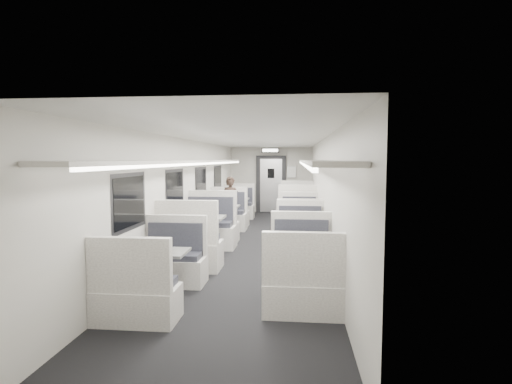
% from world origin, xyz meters
% --- Properties ---
extents(room, '(3.24, 12.24, 2.64)m').
position_xyz_m(room, '(0.00, 0.00, 1.20)').
color(room, black).
rests_on(room, ground).
extents(booth_left_a, '(1.05, 2.14, 1.14)m').
position_xyz_m(booth_left_a, '(-1.00, 3.56, 0.38)').
color(booth_left_a, white).
rests_on(booth_left_a, room).
extents(booth_left_b, '(1.09, 2.22, 1.19)m').
position_xyz_m(booth_left_b, '(-1.00, 1.32, 0.40)').
color(booth_left_b, white).
rests_on(booth_left_b, room).
extents(booth_left_c, '(1.17, 2.36, 1.26)m').
position_xyz_m(booth_left_c, '(-1.00, -0.99, 0.42)').
color(booth_left_c, white).
rests_on(booth_left_c, room).
extents(booth_left_d, '(0.99, 2.01, 1.07)m').
position_xyz_m(booth_left_d, '(-1.00, -3.46, 0.36)').
color(booth_left_d, white).
rests_on(booth_left_d, room).
extents(booth_right_a, '(1.16, 2.34, 1.25)m').
position_xyz_m(booth_right_a, '(1.00, 3.52, 0.42)').
color(booth_right_a, white).
rests_on(booth_right_a, room).
extents(booth_right_b, '(1.00, 2.03, 1.09)m').
position_xyz_m(booth_right_b, '(1.00, 1.10, 0.36)').
color(booth_right_b, white).
rests_on(booth_right_b, room).
extents(booth_right_c, '(1.01, 2.05, 1.09)m').
position_xyz_m(booth_right_c, '(1.00, -1.13, 0.37)').
color(booth_right_c, white).
rests_on(booth_right_c, room).
extents(booth_right_d, '(1.00, 2.04, 1.09)m').
position_xyz_m(booth_right_d, '(1.00, -3.01, 0.36)').
color(booth_right_d, white).
rests_on(booth_right_d, room).
extents(passenger, '(0.56, 0.38, 1.48)m').
position_xyz_m(passenger, '(-0.91, 2.28, 0.74)').
color(passenger, black).
rests_on(passenger, room).
extents(window_a, '(0.02, 1.18, 0.84)m').
position_xyz_m(window_a, '(-1.49, 3.40, 1.35)').
color(window_a, black).
rests_on(window_a, room).
extents(window_b, '(0.02, 1.18, 0.84)m').
position_xyz_m(window_b, '(-1.49, 1.20, 1.35)').
color(window_b, black).
rests_on(window_b, room).
extents(window_c, '(0.02, 1.18, 0.84)m').
position_xyz_m(window_c, '(-1.49, -1.00, 1.35)').
color(window_c, black).
rests_on(window_c, room).
extents(window_d, '(0.02, 1.18, 0.84)m').
position_xyz_m(window_d, '(-1.49, -3.20, 1.35)').
color(window_d, black).
rests_on(window_d, room).
extents(luggage_rack_left, '(0.46, 10.40, 0.09)m').
position_xyz_m(luggage_rack_left, '(-1.24, -0.30, 1.92)').
color(luggage_rack_left, white).
rests_on(luggage_rack_left, room).
extents(luggage_rack_right, '(0.46, 10.40, 0.09)m').
position_xyz_m(luggage_rack_right, '(1.24, -0.30, 1.92)').
color(luggage_rack_right, white).
rests_on(luggage_rack_right, room).
extents(vestibule_door, '(1.10, 0.13, 2.10)m').
position_xyz_m(vestibule_door, '(0.00, 5.93, 1.04)').
color(vestibule_door, black).
rests_on(vestibule_door, room).
extents(exit_sign, '(0.62, 0.12, 0.16)m').
position_xyz_m(exit_sign, '(0.00, 5.44, 2.28)').
color(exit_sign, black).
rests_on(exit_sign, room).
extents(wall_notice, '(0.32, 0.02, 0.40)m').
position_xyz_m(wall_notice, '(0.75, 5.92, 1.50)').
color(wall_notice, white).
rests_on(wall_notice, room).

